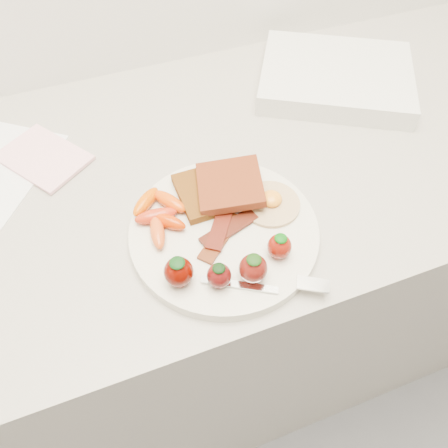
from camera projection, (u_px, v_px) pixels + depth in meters
name	position (u px, v px, depth m)	size (l,w,h in m)	color
counter	(203.00, 295.00, 1.08)	(2.00, 0.60, 0.90)	gray
plate	(224.00, 232.00, 0.63)	(0.27, 0.27, 0.02)	beige
toast_lower	(210.00, 191.00, 0.65)	(0.09, 0.09, 0.01)	#4F2C0A
toast_upper	(230.00, 185.00, 0.64)	(0.09, 0.09, 0.01)	#4C1D0D
fried_egg	(271.00, 202.00, 0.64)	(0.11, 0.11, 0.02)	beige
bacon_strips	(224.00, 230.00, 0.61)	(0.10, 0.10, 0.01)	#50190A
baby_carrots	(159.00, 214.00, 0.62)	(0.09, 0.12, 0.02)	red
strawberries	(229.00, 266.00, 0.56)	(0.17, 0.07, 0.05)	#4A0600
fork	(273.00, 285.00, 0.56)	(0.16, 0.08, 0.00)	silver
notepad	(43.00, 157.00, 0.72)	(0.10, 0.14, 0.01)	#FFB7C0
appliance	(336.00, 77.00, 0.83)	(0.28, 0.22, 0.04)	silver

